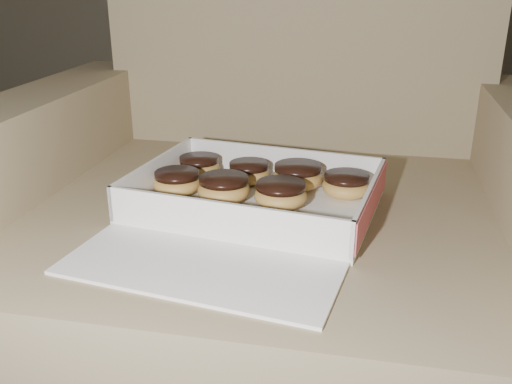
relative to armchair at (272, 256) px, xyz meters
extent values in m
cube|color=#917B5C|center=(0.00, -0.05, -0.09)|extent=(0.79, 0.79, 0.46)
cube|color=#917B5C|center=(0.00, 0.31, 0.42)|extent=(0.79, 0.15, 0.57)
cube|color=#917B5C|center=(-0.43, -0.05, -0.02)|extent=(0.13, 0.79, 0.61)
cube|color=white|center=(-0.01, -0.10, 0.14)|extent=(0.40, 0.32, 0.01)
cube|color=white|center=(0.01, 0.04, 0.17)|extent=(0.36, 0.06, 0.06)
cube|color=white|center=(-0.03, -0.23, 0.17)|extent=(0.36, 0.06, 0.06)
cube|color=white|center=(-0.19, -0.07, 0.17)|extent=(0.04, 0.27, 0.06)
cube|color=white|center=(0.17, -0.12, 0.17)|extent=(0.04, 0.27, 0.06)
cube|color=#D1545E|center=(0.17, -0.12, 0.17)|extent=(0.04, 0.27, 0.05)
cube|color=white|center=(-0.04, -0.31, 0.14)|extent=(0.38, 0.21, 0.01)
ellipsoid|color=#ECAC52|center=(-0.06, -0.10, 0.17)|extent=(0.09, 0.09, 0.04)
cylinder|color=black|center=(-0.06, -0.10, 0.18)|extent=(0.08, 0.08, 0.01)
ellipsoid|color=#ECAC52|center=(-0.15, -0.08, 0.16)|extent=(0.08, 0.08, 0.04)
cylinder|color=black|center=(-0.15, -0.08, 0.18)|extent=(0.07, 0.07, 0.01)
ellipsoid|color=#ECAC52|center=(0.05, -0.02, 0.17)|extent=(0.09, 0.09, 0.04)
cylinder|color=black|center=(0.05, -0.02, 0.18)|extent=(0.08, 0.08, 0.01)
ellipsoid|color=#ECAC52|center=(0.03, -0.11, 0.16)|extent=(0.08, 0.08, 0.04)
cylinder|color=black|center=(0.03, -0.11, 0.18)|extent=(0.08, 0.08, 0.01)
ellipsoid|color=#ECAC52|center=(-0.04, -0.01, 0.16)|extent=(0.07, 0.07, 0.04)
cylinder|color=black|center=(-0.04, -0.01, 0.18)|extent=(0.07, 0.07, 0.01)
ellipsoid|color=#ECAC52|center=(-0.14, 0.00, 0.16)|extent=(0.07, 0.07, 0.04)
cylinder|color=black|center=(-0.14, 0.00, 0.18)|extent=(0.07, 0.07, 0.01)
ellipsoid|color=#ECAC52|center=(0.13, -0.04, 0.16)|extent=(0.08, 0.08, 0.04)
cylinder|color=black|center=(0.13, -0.04, 0.18)|extent=(0.07, 0.07, 0.01)
ellipsoid|color=black|center=(0.11, -0.20, 0.15)|extent=(0.01, 0.01, 0.00)
ellipsoid|color=black|center=(0.02, -0.16, 0.15)|extent=(0.01, 0.01, 0.00)
ellipsoid|color=black|center=(-0.03, -0.15, 0.15)|extent=(0.01, 0.01, 0.00)
ellipsoid|color=black|center=(0.03, -0.13, 0.15)|extent=(0.01, 0.01, 0.00)
ellipsoid|color=black|center=(0.13, -0.20, 0.15)|extent=(0.01, 0.01, 0.00)
camera|label=1|loc=(0.16, -0.92, 0.50)|focal=40.00mm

